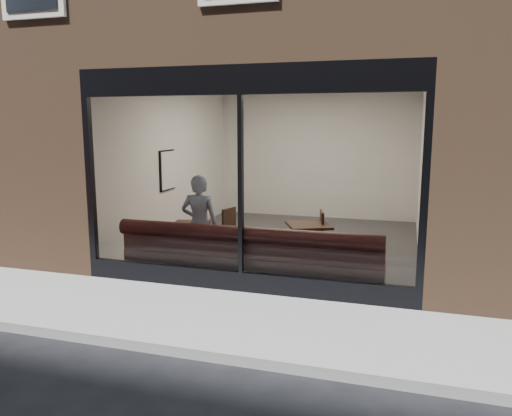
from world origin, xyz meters
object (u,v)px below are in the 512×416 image
(banquette, at_px, (250,269))
(person, at_px, (200,225))
(cafe_chair_right, at_px, (310,252))
(cafe_table_right, at_px, (309,225))
(cafe_chair_left, at_px, (221,246))
(cafe_table_left, at_px, (191,224))

(banquette, relative_size, person, 2.47)
(cafe_chair_right, bearing_deg, cafe_table_right, 78.37)
(cafe_table_right, relative_size, cafe_chair_left, 1.80)
(banquette, height_order, cafe_chair_left, banquette)
(banquette, distance_m, cafe_table_left, 1.42)
(person, xyz_separation_m, cafe_table_right, (1.63, 0.78, -0.07))
(cafe_chair_left, bearing_deg, cafe_table_left, 77.73)
(banquette, relative_size, cafe_table_left, 6.78)
(person, bearing_deg, banquette, 155.28)
(cafe_table_right, distance_m, cafe_chair_right, 0.54)
(cafe_chair_right, bearing_deg, cafe_chair_left, -10.50)
(cafe_chair_left, bearing_deg, person, 104.09)
(cafe_chair_right, bearing_deg, banquette, 46.51)
(banquette, height_order, cafe_chair_right, banquette)
(cafe_table_left, relative_size, cafe_chair_left, 1.57)
(banquette, xyz_separation_m, cafe_table_right, (0.70, 1.03, 0.52))
(person, distance_m, cafe_table_right, 1.80)
(cafe_table_left, bearing_deg, person, -46.00)
(person, height_order, cafe_table_left, person)
(cafe_chair_left, height_order, cafe_chair_right, cafe_chair_right)
(cafe_table_right, bearing_deg, cafe_table_left, -165.84)
(person, xyz_separation_m, cafe_chair_left, (0.02, 0.87, -0.57))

